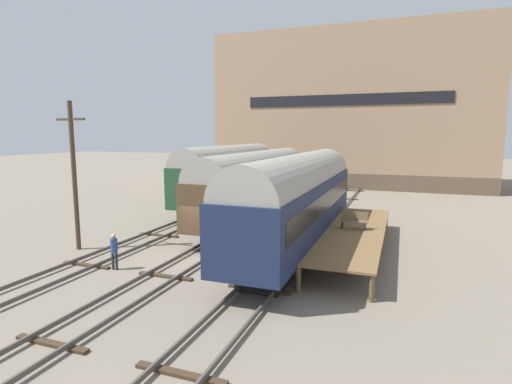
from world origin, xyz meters
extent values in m
plane|color=slate|center=(0.00, 0.00, 0.00)|extent=(200.00, 200.00, 0.00)
cube|color=#4C4742|center=(-5.04, 0.00, 0.18)|extent=(0.08, 60.00, 0.16)
cube|color=#4C4742|center=(-3.61, 0.00, 0.18)|extent=(0.08, 60.00, 0.16)
cube|color=#3D2D1E|center=(-4.32, -3.00, 0.05)|extent=(2.60, 0.24, 0.10)
cube|color=#3D2D1E|center=(-4.32, 3.00, 0.05)|extent=(2.60, 0.24, 0.10)
cube|color=#3D2D1E|center=(-4.32, 9.00, 0.05)|extent=(2.60, 0.24, 0.10)
cube|color=#3D2D1E|center=(-4.32, 15.00, 0.05)|extent=(2.60, 0.24, 0.10)
cube|color=#3D2D1E|center=(-4.32, 21.00, 0.05)|extent=(2.60, 0.24, 0.10)
cube|color=#3D2D1E|center=(-4.32, 27.00, 0.05)|extent=(2.60, 0.24, 0.10)
cube|color=#4C4742|center=(-0.72, 0.00, 0.18)|extent=(0.08, 60.00, 0.16)
cube|color=#4C4742|center=(0.72, 0.00, 0.18)|extent=(0.08, 60.00, 0.16)
cube|color=#3D2D1E|center=(0.00, -9.00, 0.05)|extent=(2.60, 0.24, 0.10)
cube|color=#3D2D1E|center=(0.00, -3.00, 0.05)|extent=(2.60, 0.24, 0.10)
cube|color=#3D2D1E|center=(0.00, 3.00, 0.05)|extent=(2.60, 0.24, 0.10)
cube|color=#3D2D1E|center=(0.00, 9.00, 0.05)|extent=(2.60, 0.24, 0.10)
cube|color=#3D2D1E|center=(0.00, 15.00, 0.05)|extent=(2.60, 0.24, 0.10)
cube|color=#3D2D1E|center=(0.00, 21.00, 0.05)|extent=(2.60, 0.24, 0.10)
cube|color=#3D2D1E|center=(0.00, 27.00, 0.05)|extent=(2.60, 0.24, 0.10)
cube|color=#4C4742|center=(3.61, 0.00, 0.18)|extent=(0.08, 60.00, 0.16)
cube|color=#4C4742|center=(5.04, 0.00, 0.18)|extent=(0.08, 60.00, 0.16)
cube|color=#3D2D1E|center=(4.32, -9.00, 0.05)|extent=(2.60, 0.24, 0.10)
cube|color=#3D2D1E|center=(4.32, -3.00, 0.05)|extent=(2.60, 0.24, 0.10)
cube|color=#3D2D1E|center=(4.32, 3.00, 0.05)|extent=(2.60, 0.24, 0.10)
cube|color=#3D2D1E|center=(4.32, 9.00, 0.05)|extent=(2.60, 0.24, 0.10)
cube|color=#3D2D1E|center=(4.32, 15.00, 0.05)|extent=(2.60, 0.24, 0.10)
cube|color=#3D2D1E|center=(4.32, 21.00, 0.05)|extent=(2.60, 0.24, 0.10)
cube|color=#3D2D1E|center=(4.32, 27.00, 0.05)|extent=(2.60, 0.24, 0.10)
cube|color=black|center=(0.00, 13.63, 0.50)|extent=(1.80, 2.40, 1.00)
cube|color=black|center=(0.00, 3.18, 0.50)|extent=(1.80, 2.40, 1.00)
cube|color=#4C3823|center=(0.00, 8.41, 2.32)|extent=(2.90, 16.08, 2.63)
cube|color=black|center=(0.00, 8.41, 2.63)|extent=(2.94, 14.79, 0.95)
cylinder|color=gray|center=(0.00, 8.41, 3.63)|extent=(2.75, 15.76, 2.75)
cube|color=black|center=(4.32, 8.44, 0.50)|extent=(1.80, 2.40, 1.00)
cube|color=black|center=(4.32, -2.24, 0.50)|extent=(1.80, 2.40, 1.00)
cube|color=#192342|center=(4.32, 3.10, 2.37)|extent=(2.93, 16.43, 2.74)
cube|color=black|center=(4.32, 3.10, 2.70)|extent=(2.97, 15.11, 0.99)
cylinder|color=gray|center=(4.32, 3.10, 3.74)|extent=(2.78, 16.10, 2.78)
cube|color=black|center=(-4.32, 18.52, 0.50)|extent=(1.80, 2.40, 1.00)
cube|color=black|center=(-4.32, 8.59, 0.50)|extent=(1.80, 2.40, 1.00)
cube|color=#1E4228|center=(-4.32, 13.56, 2.44)|extent=(2.88, 15.29, 2.87)
cube|color=black|center=(-4.32, 13.56, 2.78)|extent=(2.92, 14.06, 1.03)
cylinder|color=gray|center=(-4.32, 13.56, 3.87)|extent=(2.74, 14.98, 2.74)
cube|color=brown|center=(7.18, 3.72, 1.09)|extent=(3.07, 12.89, 0.10)
cylinder|color=brown|center=(5.79, -2.58, 0.52)|extent=(0.20, 0.20, 1.04)
cylinder|color=brown|center=(8.57, -2.58, 0.52)|extent=(0.20, 0.20, 1.04)
cylinder|color=brown|center=(5.79, 10.02, 0.52)|extent=(0.20, 0.20, 1.04)
cylinder|color=brown|center=(8.57, 10.02, 0.52)|extent=(0.20, 0.20, 1.04)
cylinder|color=brown|center=(5.79, 3.72, 0.52)|extent=(0.20, 0.20, 1.04)
cylinder|color=brown|center=(8.57, 3.72, 0.52)|extent=(0.20, 0.20, 1.04)
cube|color=brown|center=(7.11, 4.07, 1.57)|extent=(1.40, 0.40, 0.06)
cube|color=brown|center=(7.11, 4.24, 1.82)|extent=(1.40, 0.06, 0.45)
cube|color=black|center=(6.52, 4.07, 1.34)|extent=(0.06, 0.40, 0.40)
cube|color=black|center=(7.71, 4.07, 1.34)|extent=(0.06, 0.40, 0.40)
cylinder|color=#282833|center=(-2.82, -2.95, 0.40)|extent=(0.12, 0.12, 0.79)
cylinder|color=#282833|center=(-2.62, -2.95, 0.40)|extent=(0.12, 0.12, 0.79)
cylinder|color=navy|center=(-2.72, -2.95, 1.13)|extent=(0.32, 0.32, 0.66)
sphere|color=tan|center=(-2.72, -2.95, 1.56)|extent=(0.22, 0.22, 0.22)
cylinder|color=#473828|center=(-6.77, -0.93, 3.92)|extent=(0.24, 0.24, 7.85)
cube|color=#473828|center=(-6.77, -0.93, 6.90)|extent=(1.80, 0.12, 0.12)
cube|color=brown|center=(3.00, 33.67, 0.90)|extent=(31.45, 10.92, 1.80)
cube|color=#9E7F60|center=(3.00, 33.67, 9.90)|extent=(31.45, 10.92, 16.21)
cube|color=black|center=(3.00, 28.16, 9.90)|extent=(22.01, 0.10, 1.20)
camera|label=1|loc=(9.40, -17.19, 6.12)|focal=28.00mm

